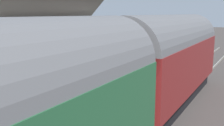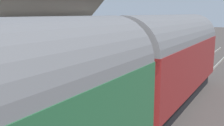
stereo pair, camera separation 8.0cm
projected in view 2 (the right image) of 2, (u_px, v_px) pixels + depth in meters
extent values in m
plane|color=#383330|center=(122.00, 118.00, 11.00)|extent=(160.00, 160.00, 0.00)
cube|color=#A39B8C|center=(51.00, 93.00, 12.91)|extent=(32.00, 6.01, 0.96)
cube|color=beige|center=(98.00, 92.00, 11.41)|extent=(32.00, 0.36, 0.02)
cube|color=gray|center=(158.00, 125.00, 10.17)|extent=(52.00, 0.08, 0.14)
cube|color=gray|center=(125.00, 118.00, 10.89)|extent=(52.00, 0.08, 0.14)
cube|color=black|center=(168.00, 93.00, 13.24)|extent=(8.98, 2.29, 0.70)
cube|color=maroon|center=(169.00, 65.00, 12.96)|extent=(9.76, 2.70, 2.30)
cylinder|color=#515154|center=(170.00, 42.00, 12.74)|extent=(9.76, 2.65, 2.65)
cube|color=black|center=(144.00, 57.00, 13.59)|extent=(8.30, 0.03, 0.80)
cylinder|color=black|center=(183.00, 81.00, 15.71)|extent=(0.70, 2.16, 0.70)
cylinder|color=black|center=(144.00, 112.00, 10.77)|extent=(0.70, 2.16, 0.70)
cube|color=black|center=(193.00, 46.00, 17.02)|extent=(0.04, 2.16, 0.90)
cylinder|color=#F2EDCC|center=(192.00, 61.00, 17.22)|extent=(0.06, 0.24, 0.24)
cube|color=red|center=(192.00, 67.00, 17.34)|extent=(0.16, 2.56, 0.24)
cube|color=white|center=(43.00, 53.00, 13.05)|extent=(7.04, 3.28, 2.95)
cube|color=#47423D|center=(53.00, 6.00, 12.21)|extent=(7.54, 1.89, 1.87)
cube|color=#47423D|center=(28.00, 7.00, 13.03)|extent=(7.54, 1.89, 1.87)
cube|color=brown|center=(55.00, 0.00, 13.46)|extent=(0.56, 0.56, 2.32)
cube|color=teal|center=(58.00, 67.00, 11.67)|extent=(0.90, 0.06, 2.10)
cube|color=teal|center=(33.00, 57.00, 10.37)|extent=(0.80, 0.05, 1.10)
cube|color=teal|center=(77.00, 49.00, 12.73)|extent=(0.80, 0.05, 1.10)
cube|color=#26727F|center=(130.00, 58.00, 17.49)|extent=(1.41, 0.45, 0.06)
cube|color=#26727F|center=(133.00, 55.00, 17.36)|extent=(1.40, 0.16, 0.40)
cube|color=black|center=(127.00, 63.00, 17.05)|extent=(0.07, 0.36, 0.44)
cube|color=black|center=(134.00, 60.00, 18.02)|extent=(0.07, 0.36, 0.44)
cone|color=teal|center=(25.00, 110.00, 8.83)|extent=(0.34, 0.34, 0.35)
cylinder|color=teal|center=(25.00, 114.00, 8.86)|extent=(0.19, 0.19, 0.06)
ellipsoid|color=#2D7233|center=(24.00, 101.00, 8.77)|extent=(0.46, 0.46, 0.50)
cone|color=black|center=(136.00, 56.00, 20.37)|extent=(0.34, 0.34, 0.31)
cylinder|color=black|center=(136.00, 57.00, 20.39)|extent=(0.19, 0.19, 0.06)
ellipsoid|color=#2D7233|center=(136.00, 52.00, 20.31)|extent=(0.40, 0.40, 0.42)
cone|color=#BE297E|center=(136.00, 50.00, 20.28)|extent=(0.09, 0.09, 0.16)
cylinder|color=#9E5138|center=(92.00, 58.00, 19.28)|extent=(0.50, 0.50, 0.35)
ellipsoid|color=#2D7233|center=(92.00, 53.00, 19.21)|extent=(0.58, 0.58, 0.64)
cylinder|color=#4C3828|center=(49.00, 48.00, 21.33)|extent=(0.25, 0.25, 3.06)
ellipsoid|color=#4C8C2D|center=(48.00, 15.00, 20.81)|extent=(3.58, 3.32, 3.47)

